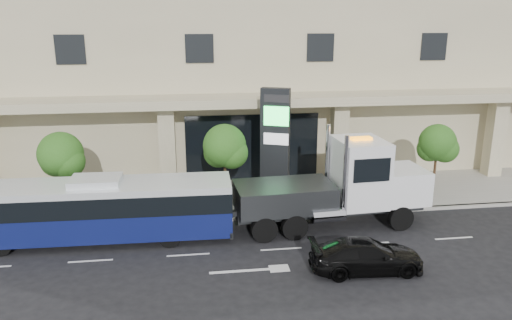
{
  "coord_description": "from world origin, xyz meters",
  "views": [
    {
      "loc": [
        -3.8,
        -20.89,
        9.65
      ],
      "look_at": [
        -0.61,
        2.0,
        3.06
      ],
      "focal_mm": 35.0,
      "sensor_mm": 36.0,
      "label": 1
    }
  ],
  "objects_px": {
    "tow_truck": "(340,187)",
    "signage_pylon": "(275,144)",
    "black_sedan": "(366,255)",
    "city_bus": "(98,209)"
  },
  "relations": [
    {
      "from": "tow_truck",
      "to": "signage_pylon",
      "type": "xyz_separation_m",
      "value": [
        -2.51,
        3.58,
        1.27
      ]
    },
    {
      "from": "tow_truck",
      "to": "black_sedan",
      "type": "relative_size",
      "value": 2.33
    },
    {
      "from": "signage_pylon",
      "to": "city_bus",
      "type": "bearing_deg",
      "value": -133.94
    },
    {
      "from": "tow_truck",
      "to": "signage_pylon",
      "type": "height_order",
      "value": "signage_pylon"
    },
    {
      "from": "black_sedan",
      "to": "city_bus",
      "type": "bearing_deg",
      "value": 70.52
    },
    {
      "from": "city_bus",
      "to": "signage_pylon",
      "type": "height_order",
      "value": "signage_pylon"
    },
    {
      "from": "black_sedan",
      "to": "signage_pylon",
      "type": "distance_m",
      "value": 8.81
    },
    {
      "from": "signage_pylon",
      "to": "black_sedan",
      "type": "bearing_deg",
      "value": -52.27
    },
    {
      "from": "city_bus",
      "to": "black_sedan",
      "type": "distance_m",
      "value": 11.72
    },
    {
      "from": "city_bus",
      "to": "tow_truck",
      "type": "distance_m",
      "value": 11.13
    }
  ]
}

